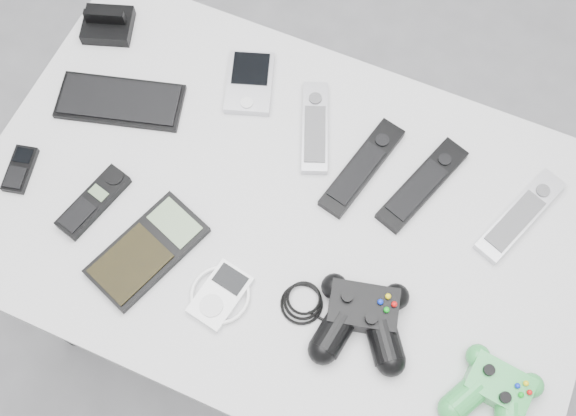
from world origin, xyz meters
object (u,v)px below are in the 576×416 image
at_px(desk, 285,225).
at_px(cordless_handset, 93,202).
at_px(remote_silver_a, 315,127).
at_px(controller_green, 495,393).
at_px(calculator, 147,250).
at_px(controller_black, 362,317).
at_px(pda_keyboard, 120,101).
at_px(pda, 250,82).
at_px(remote_silver_b, 520,215).
at_px(mp3_player, 220,295).
at_px(remote_black_a, 362,167).
at_px(remote_black_b, 423,184).
at_px(mobile_phone, 20,169).

xyz_separation_m(desk, cordless_handset, (-0.30, -0.11, 0.07)).
relative_size(remote_silver_a, controller_green, 1.25).
xyz_separation_m(remote_silver_a, calculator, (-0.16, -0.32, -0.00)).
height_order(desk, controller_green, controller_green).
bearing_deg(controller_black, pda_keyboard, 145.95).
height_order(pda, remote_silver_b, same).
relative_size(pda, cordless_handset, 0.92).
distance_m(desk, mp3_player, 0.19).
bearing_deg(mp3_player, pda_keyboard, 151.62).
bearing_deg(remote_black_a, mp3_player, -99.63).
relative_size(remote_black_b, controller_green, 1.39).
height_order(remote_black_b, mobile_phone, remote_black_b).
height_order(remote_black_b, calculator, same).
distance_m(calculator, controller_green, 0.58).
bearing_deg(pda, desk, -71.42).
height_order(desk, mp3_player, mp3_player).
bearing_deg(mobile_phone, controller_black, -14.34).
xyz_separation_m(remote_black_b, controller_black, (-0.01, -0.26, 0.02)).
relative_size(remote_silver_a, remote_silver_b, 0.92).
bearing_deg(remote_black_b, pda, -171.67).
height_order(remote_silver_b, controller_black, controller_black).
distance_m(pda_keyboard, remote_silver_b, 0.72).
distance_m(remote_black_a, controller_green, 0.42).
distance_m(remote_black_a, mobile_phone, 0.59).
bearing_deg(pda, remote_black_b, -29.94).
bearing_deg(remote_black_a, mobile_phone, -143.09).
bearing_deg(controller_green, cordless_handset, -176.50).
distance_m(pda_keyboard, pda, 0.23).
bearing_deg(controller_green, controller_black, 179.50).
distance_m(desk, mobile_phone, 0.47).
bearing_deg(controller_green, remote_black_b, 132.69).
bearing_deg(pda_keyboard, cordless_handset, -89.55).
xyz_separation_m(remote_black_a, controller_green, (0.32, -0.27, 0.01)).
distance_m(pda_keyboard, remote_black_b, 0.55).
relative_size(mobile_phone, controller_green, 0.61).
bearing_deg(remote_black_b, remote_silver_b, 22.94).
bearing_deg(controller_black, calculator, 171.33).
distance_m(desk, remote_silver_b, 0.40).
relative_size(pda, remote_silver_a, 0.71).
height_order(remote_black_a, controller_black, controller_black).
bearing_deg(remote_silver_a, mobile_phone, -169.40).
height_order(desk, remote_black_b, remote_black_b).
bearing_deg(mobile_phone, remote_silver_a, 19.27).
bearing_deg(remote_silver_a, remote_black_a, -42.97).
xyz_separation_m(pda, mobile_phone, (-0.29, -0.31, -0.00)).
relative_size(calculator, controller_black, 0.76).
bearing_deg(cordless_handset, desk, 35.35).
bearing_deg(remote_black_a, pda, 175.82).
height_order(desk, remote_silver_b, remote_silver_b).
relative_size(desk, pda_keyboard, 4.65).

